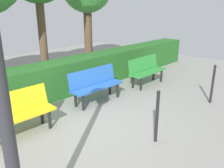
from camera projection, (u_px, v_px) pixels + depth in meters
The scene contains 7 objects.
ground_plane at pixel (86, 124), 5.09m from camera, with size 16.00×16.00×0.00m, color gray.
bench_green at pixel (146, 70), 7.45m from camera, with size 1.42×0.47×0.86m.
bench_blue at pixel (95, 84), 6.15m from camera, with size 1.50×0.48×0.86m.
bench_yellow at pixel (14, 113), 4.53m from camera, with size 1.50×0.48×0.86m.
hedge_row at pixel (68, 76), 6.80m from camera, with size 11.32×0.75×0.94m, color #266023.
railing_post_near at pixel (213, 84), 6.03m from camera, with size 0.06×0.06×1.00m, color black.
railing_post_mid at pixel (157, 117), 4.31m from camera, with size 0.06×0.06×1.00m, color black.
Camera 1 is at (2.90, 3.54, 2.45)m, focal length 38.36 mm.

